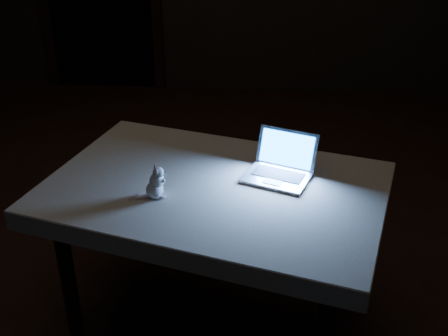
# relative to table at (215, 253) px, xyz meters

# --- Properties ---
(floor) EXTENTS (5.00, 5.00, 0.00)m
(floor) POSITION_rel_table_xyz_m (-0.17, 0.40, -0.33)
(floor) COLOR black
(floor) RESTS_ON ground
(table) EXTENTS (1.41, 1.10, 0.67)m
(table) POSITION_rel_table_xyz_m (0.00, 0.00, 0.00)
(table) COLOR black
(table) RESTS_ON floor
(tablecloth) EXTENTS (1.42, 1.04, 0.08)m
(tablecloth) POSITION_rel_table_xyz_m (-0.02, -0.03, 0.30)
(tablecloth) COLOR beige
(tablecloth) RESTS_ON table
(laptop) EXTENTS (0.31, 0.30, 0.17)m
(laptop) POSITION_rel_table_xyz_m (0.25, 0.06, 0.43)
(laptop) COLOR #B7B7BC
(laptop) RESTS_ON tablecloth
(plush_mouse) EXTENTS (0.10, 0.10, 0.13)m
(plush_mouse) POSITION_rel_table_xyz_m (-0.22, -0.11, 0.41)
(plush_mouse) COLOR silver
(plush_mouse) RESTS_ON tablecloth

